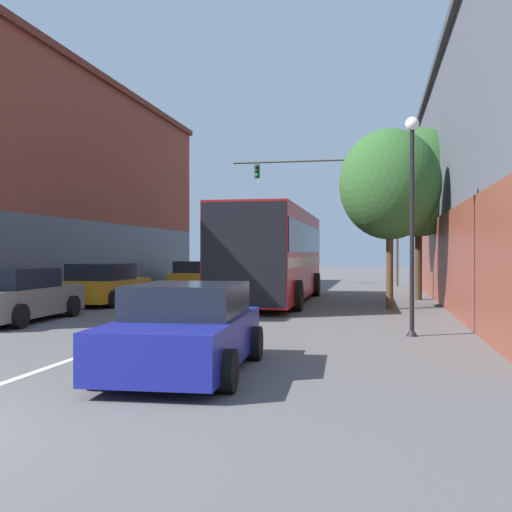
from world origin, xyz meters
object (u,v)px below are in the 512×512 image
(bus, at_px, (273,251))
(street_tree_near, at_px, (390,184))
(parked_car_left_mid, at_px, (194,275))
(parked_car_left_near, at_px, (104,285))
(traffic_signal_gantry, at_px, (348,190))
(street_lamp, at_px, (412,213))
(hatchback_foreground, at_px, (186,330))
(street_tree_far, at_px, (419,183))
(parked_car_left_far, at_px, (14,296))

(bus, distance_m, street_tree_near, 5.20)
(parked_car_left_mid, bearing_deg, parked_car_left_near, 174.83)
(traffic_signal_gantry, xyz_separation_m, street_tree_near, (2.02, -14.01, -1.30))
(parked_car_left_mid, relative_size, street_lamp, 0.96)
(parked_car_left_near, relative_size, traffic_signal_gantry, 0.44)
(traffic_signal_gantry, bearing_deg, street_lamp, -83.43)
(parked_car_left_near, height_order, street_lamp, street_lamp)
(street_lamp, bearing_deg, street_tree_near, 93.03)
(hatchback_foreground, relative_size, street_tree_near, 0.68)
(street_tree_far, bearing_deg, parked_car_left_mid, 151.41)
(parked_car_left_mid, xyz_separation_m, traffic_signal_gantry, (8.02, 3.66, 4.76))
(parked_car_left_far, bearing_deg, street_tree_far, -50.72)
(bus, relative_size, parked_car_left_mid, 2.35)
(parked_car_left_near, xyz_separation_m, traffic_signal_gantry, (8.07, 14.29, 4.73))
(parked_car_left_mid, relative_size, street_tree_near, 0.78)
(hatchback_foreground, height_order, parked_car_left_near, parked_car_left_near)
(hatchback_foreground, xyz_separation_m, traffic_signal_gantry, (1.33, 25.43, 4.78))
(bus, bearing_deg, parked_car_left_far, 142.82)
(street_lamp, bearing_deg, parked_car_left_near, 148.85)
(hatchback_foreground, height_order, street_tree_far, street_tree_far)
(traffic_signal_gantry, bearing_deg, parked_car_left_far, -111.99)
(traffic_signal_gantry, xyz_separation_m, street_lamp, (2.37, -20.60, -2.67))
(bus, height_order, street_tree_far, street_tree_far)
(parked_car_left_near, bearing_deg, street_tree_near, -86.68)
(parked_car_left_far, relative_size, traffic_signal_gantry, 0.49)
(parked_car_left_near, distance_m, parked_car_left_far, 5.54)
(parked_car_left_far, height_order, traffic_signal_gantry, traffic_signal_gantry)
(traffic_signal_gantry, relative_size, street_tree_near, 1.58)
(parked_car_left_near, bearing_deg, bus, -67.12)
(street_tree_near, relative_size, street_tree_far, 0.88)
(hatchback_foreground, bearing_deg, street_tree_near, -19.35)
(street_tree_near, bearing_deg, traffic_signal_gantry, 98.21)
(bus, distance_m, street_lamp, 9.77)
(bus, relative_size, traffic_signal_gantry, 1.16)
(traffic_signal_gantry, bearing_deg, parked_car_left_mid, -155.47)
(parked_car_left_far, bearing_deg, hatchback_foreground, -132.46)
(parked_car_left_mid, xyz_separation_m, street_tree_far, (11.25, -6.13, 3.99))
(hatchback_foreground, height_order, parked_car_left_mid, parked_car_left_mid)
(street_tree_near, bearing_deg, bus, 155.22)
(bus, height_order, traffic_signal_gantry, traffic_signal_gantry)
(street_tree_near, height_order, street_tree_far, street_tree_far)
(parked_car_left_far, bearing_deg, street_lamp, -96.76)
(parked_car_left_mid, bearing_deg, street_tree_far, -123.50)
(bus, bearing_deg, hatchback_foreground, -176.76)
(bus, bearing_deg, street_tree_near, -115.48)
(street_lamp, distance_m, street_tree_far, 11.02)
(parked_car_left_mid, bearing_deg, parked_car_left_far, 175.13)
(bus, bearing_deg, street_lamp, -152.36)
(parked_car_left_far, xyz_separation_m, street_tree_near, (10.03, 5.82, 3.45))
(parked_car_left_far, distance_m, street_lamp, 10.61)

